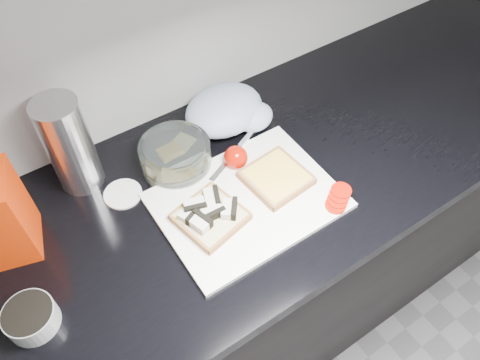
# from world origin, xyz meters

# --- Properties ---
(base_cabinet) EXTENTS (3.50, 0.60, 0.86)m
(base_cabinet) POSITION_xyz_m (0.00, 1.20, 0.43)
(base_cabinet) COLOR black
(base_cabinet) RESTS_ON ground
(countertop) EXTENTS (3.50, 0.64, 0.04)m
(countertop) POSITION_xyz_m (0.00, 1.20, 0.88)
(countertop) COLOR black
(countertop) RESTS_ON base_cabinet
(cutting_board) EXTENTS (0.40, 0.30, 0.01)m
(cutting_board) POSITION_xyz_m (0.13, 1.14, 0.91)
(cutting_board) COLOR white
(cutting_board) RESTS_ON countertop
(bread_left) EXTENTS (0.16, 0.16, 0.04)m
(bread_left) POSITION_xyz_m (0.03, 1.14, 0.93)
(bread_left) COLOR beige
(bread_left) RESTS_ON cutting_board
(bread_right) EXTENTS (0.15, 0.15, 0.02)m
(bread_right) POSITION_xyz_m (0.22, 1.14, 0.92)
(bread_right) COLOR beige
(bread_right) RESTS_ON cutting_board
(tomato_slices) EXTENTS (0.09, 0.08, 0.02)m
(tomato_slices) POSITION_xyz_m (0.30, 1.02, 0.92)
(tomato_slices) COLOR #AE1104
(tomato_slices) RESTS_ON cutting_board
(knife) EXTENTS (0.18, 0.09, 0.01)m
(knife) POSITION_xyz_m (0.20, 1.27, 0.91)
(knife) COLOR silver
(knife) RESTS_ON cutting_board
(seed_tub) EXTENTS (0.10, 0.10, 0.05)m
(seed_tub) POSITION_xyz_m (-0.36, 1.12, 0.93)
(seed_tub) COLOR #929697
(seed_tub) RESTS_ON countertop
(tub_lid) EXTENTS (0.12, 0.12, 0.01)m
(tub_lid) POSITION_xyz_m (-0.09, 1.31, 0.90)
(tub_lid) COLOR white
(tub_lid) RESTS_ON countertop
(glass_bowl) EXTENTS (0.17, 0.17, 0.07)m
(glass_bowl) POSITION_xyz_m (0.05, 1.32, 0.93)
(glass_bowl) COLOR silver
(glass_bowl) RESTS_ON countertop
(steel_canister) EXTENTS (0.10, 0.10, 0.24)m
(steel_canister) POSITION_xyz_m (-0.15, 1.41, 1.02)
(steel_canister) COLOR silver
(steel_canister) RESTS_ON countertop
(grocery_bag) EXTENTS (0.23, 0.20, 0.09)m
(grocery_bag) POSITION_xyz_m (0.24, 1.37, 0.94)
(grocery_bag) COLOR #A3ACC9
(grocery_bag) RESTS_ON countertop
(whole_tomatoes) EXTENTS (0.06, 0.06, 0.06)m
(whole_tomatoes) POSITION_xyz_m (0.17, 1.24, 0.93)
(whole_tomatoes) COLOR #AE1104
(whole_tomatoes) RESTS_ON countertop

